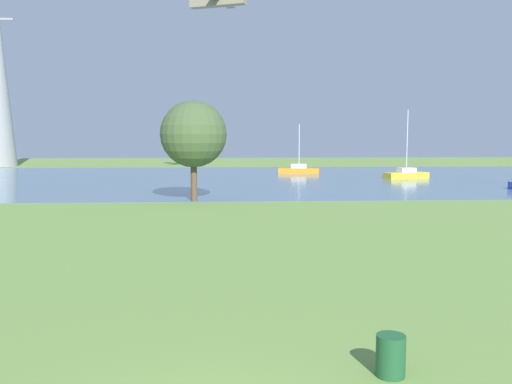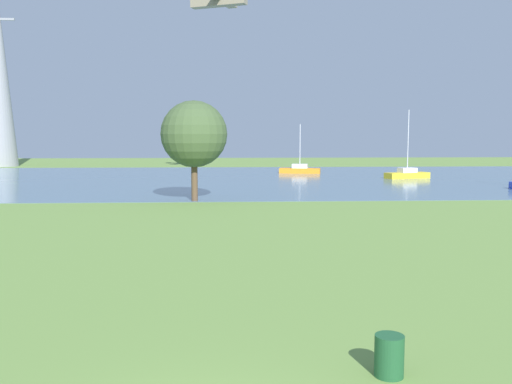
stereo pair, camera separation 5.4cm
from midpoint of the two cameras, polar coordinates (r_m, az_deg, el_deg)
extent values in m
plane|color=olive|center=(29.59, -4.07, -2.95)|extent=(160.00, 160.00, 0.00)
cylinder|color=#1E512D|center=(11.17, 13.67, -16.18)|extent=(0.56, 0.56, 0.80)
cube|color=slate|center=(57.41, -3.69, 1.40)|extent=(140.00, 40.00, 0.02)
cube|color=yellow|center=(59.89, 15.30, 1.68)|extent=(5.03, 2.92, 0.60)
cube|color=white|center=(59.86, 15.32, 2.21)|extent=(2.05, 1.61, 0.50)
cylinder|color=silver|center=(59.74, 15.40, 5.10)|extent=(0.10, 0.10, 6.54)
cube|color=orange|center=(65.44, 4.46, 2.22)|extent=(5.02, 2.57, 0.60)
cube|color=white|center=(65.41, 4.46, 2.70)|extent=(2.01, 1.49, 0.50)
cylinder|color=silver|center=(65.32, 4.48, 4.76)|extent=(0.10, 0.10, 5.19)
cylinder|color=brown|center=(38.17, -6.51, 1.32)|extent=(0.44, 0.44, 3.02)
sphere|color=#415732|center=(38.05, -6.56, 6.00)|extent=(4.58, 4.58, 4.58)
cube|color=gray|center=(63.94, -4.02, 19.17)|extent=(6.32, 3.51, 1.10)
camera|label=1|loc=(0.03, -90.07, -0.01)|focal=38.52mm
camera|label=2|loc=(0.03, 89.93, 0.01)|focal=38.52mm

